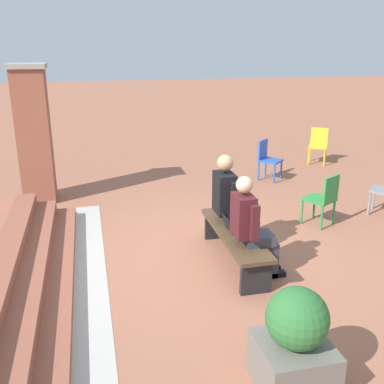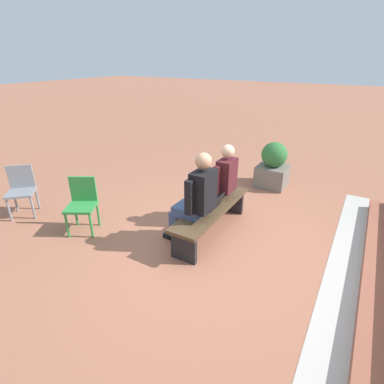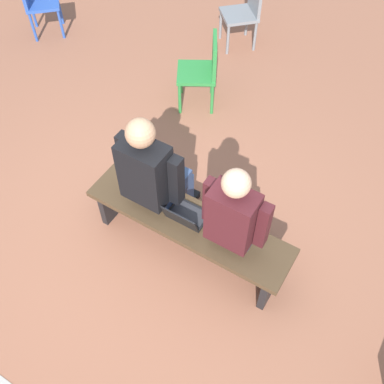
{
  "view_description": "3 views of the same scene",
  "coord_description": "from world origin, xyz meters",
  "px_view_note": "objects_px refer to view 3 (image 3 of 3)",
  "views": [
    {
      "loc": [
        -5.39,
        1.58,
        2.8
      ],
      "look_at": [
        0.32,
        0.24,
        0.83
      ],
      "focal_mm": 42.0,
      "sensor_mm": 36.0,
      "label": 1
    },
    {
      "loc": [
        3.31,
        1.58,
        2.51
      ],
      "look_at": [
        -0.24,
        -0.52,
        0.63
      ],
      "focal_mm": 28.0,
      "sensor_mm": 36.0,
      "label": 2
    },
    {
      "loc": [
        -1.39,
        1.58,
        3.48
      ],
      "look_at": [
        -0.25,
        -0.28,
        0.7
      ],
      "focal_mm": 42.0,
      "sensor_mm": 36.0,
      "label": 3
    }
  ],
  "objects_px": {
    "laptop": "(186,216)",
    "plastic_chair_far_right": "(245,9)",
    "bench": "(188,226)",
    "plastic_chair_by_pillar": "(204,68)",
    "person_adult": "(154,174)",
    "person_student": "(238,217)"
  },
  "relations": [
    {
      "from": "laptop",
      "to": "plastic_chair_far_right",
      "type": "xyz_separation_m",
      "value": [
        1.05,
        -3.09,
        -0.02
      ]
    },
    {
      "from": "bench",
      "to": "plastic_chair_by_pillar",
      "type": "distance_m",
      "value": 1.99
    },
    {
      "from": "person_adult",
      "to": "laptop",
      "type": "height_order",
      "value": "person_adult"
    },
    {
      "from": "bench",
      "to": "person_student",
      "type": "bearing_deg",
      "value": -170.69
    },
    {
      "from": "person_student",
      "to": "person_adult",
      "type": "distance_m",
      "value": 0.76
    },
    {
      "from": "person_student",
      "to": "plastic_chair_by_pillar",
      "type": "height_order",
      "value": "person_student"
    },
    {
      "from": "person_adult",
      "to": "laptop",
      "type": "bearing_deg",
      "value": 166.58
    },
    {
      "from": "bench",
      "to": "person_adult",
      "type": "relative_size",
      "value": 1.29
    },
    {
      "from": "person_student",
      "to": "plastic_chair_far_right",
      "type": "distance_m",
      "value": 3.36
    },
    {
      "from": "person_student",
      "to": "laptop",
      "type": "distance_m",
      "value": 0.47
    },
    {
      "from": "bench",
      "to": "plastic_chair_far_right",
      "type": "bearing_deg",
      "value": -70.87
    },
    {
      "from": "laptop",
      "to": "plastic_chair_far_right",
      "type": "height_order",
      "value": "plastic_chair_far_right"
    },
    {
      "from": "person_student",
      "to": "plastic_chair_by_pillar",
      "type": "relative_size",
      "value": 1.56
    },
    {
      "from": "laptop",
      "to": "plastic_chair_by_pillar",
      "type": "relative_size",
      "value": 0.38
    },
    {
      "from": "laptop",
      "to": "plastic_chair_by_pillar",
      "type": "xyz_separation_m",
      "value": [
        0.88,
        -1.78,
        -0.02
      ]
    },
    {
      "from": "bench",
      "to": "plastic_chair_far_right",
      "type": "height_order",
      "value": "plastic_chair_far_right"
    },
    {
      "from": "plastic_chair_far_right",
      "to": "bench",
      "type": "bearing_deg",
      "value": 109.13
    },
    {
      "from": "person_student",
      "to": "person_adult",
      "type": "xyz_separation_m",
      "value": [
        0.76,
        -0.0,
        0.03
      ]
    },
    {
      "from": "bench",
      "to": "plastic_chair_far_right",
      "type": "distance_m",
      "value": 3.26
    },
    {
      "from": "person_adult",
      "to": "plastic_chair_far_right",
      "type": "xyz_separation_m",
      "value": [
        0.71,
        -3.01,
        -0.26
      ]
    },
    {
      "from": "person_student",
      "to": "plastic_chair_by_pillar",
      "type": "distance_m",
      "value": 2.16
    },
    {
      "from": "person_student",
      "to": "laptop",
      "type": "xyz_separation_m",
      "value": [
        0.42,
        0.08,
        -0.2
      ]
    }
  ]
}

